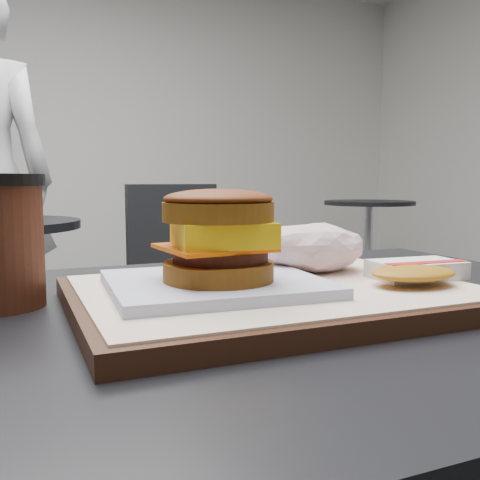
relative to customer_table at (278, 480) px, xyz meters
name	(u,v)px	position (x,y,z in m)	size (l,w,h in m)	color
customer_table	(278,480)	(0.00, 0.00, 0.00)	(0.80, 0.60, 0.77)	#A5A5AA
serving_tray	(275,295)	(-0.01, -0.01, 0.20)	(0.38, 0.28, 0.02)	#32190D
breakfast_sandwich	(218,248)	(-0.07, -0.01, 0.24)	(0.20, 0.18, 0.09)	white
hash_brown	(415,271)	(0.13, -0.05, 0.22)	(0.12, 0.09, 0.02)	silver
crumpled_wrapper	(313,247)	(0.07, 0.05, 0.23)	(0.12, 0.09, 0.05)	white
neighbor_chair	(145,275)	(0.25, 1.66, -0.07)	(0.63, 0.49, 0.88)	#9D9DA2
bg_table_near	(369,226)	(2.20, 2.80, -0.02)	(0.66, 0.66, 0.75)	black
bg_table_far	(232,215)	(1.80, 4.50, -0.02)	(0.66, 0.66, 0.75)	black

